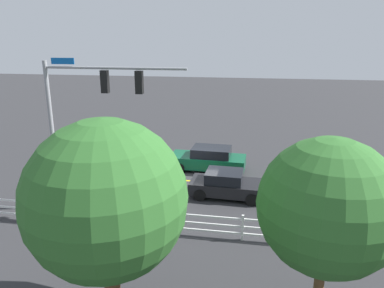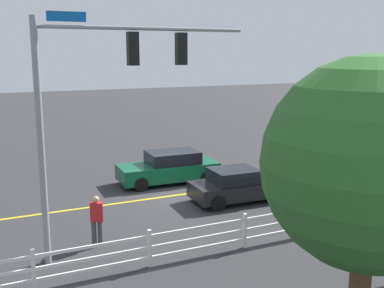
% 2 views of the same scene
% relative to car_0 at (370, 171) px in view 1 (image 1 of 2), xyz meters
% --- Properties ---
extents(ground_plane, '(120.00, 120.00, 0.00)m').
position_rel_car_0_xyz_m(ground_plane, '(10.19, 1.89, -0.62)').
color(ground_plane, '#2D2D30').
extents(lane_center_stripe, '(28.00, 0.16, 0.01)m').
position_rel_car_0_xyz_m(lane_center_stripe, '(6.19, 1.89, -0.62)').
color(lane_center_stripe, gold).
rests_on(lane_center_stripe, ground_plane).
extents(signal_assembly, '(6.64, 0.38, 7.34)m').
position_rel_car_0_xyz_m(signal_assembly, '(14.59, 6.42, 4.50)').
color(signal_assembly, gray).
rests_on(signal_assembly, ground_plane).
extents(car_0, '(4.82, 2.08, 1.24)m').
position_rel_car_0_xyz_m(car_0, '(0.00, 0.00, 0.00)').
color(car_0, navy).
rests_on(car_0, ground_plane).
extents(car_1, '(4.85, 2.17, 1.53)m').
position_rel_car_0_xyz_m(car_1, '(9.69, -0.17, 0.12)').
color(car_1, '#0C4C2D').
rests_on(car_1, ground_plane).
extents(car_2, '(4.04, 2.06, 1.41)m').
position_rel_car_0_xyz_m(car_2, '(8.20, 3.71, 0.06)').
color(car_2, black).
rests_on(car_2, ground_plane).
extents(pedestrian, '(0.44, 0.33, 1.69)m').
position_rel_car_0_xyz_m(pedestrian, '(14.72, 5.85, 0.30)').
color(pedestrian, '#3F3F42').
rests_on(pedestrian, ground_plane).
extents(white_rail_fence, '(26.10, 0.10, 1.15)m').
position_rel_car_0_xyz_m(white_rail_fence, '(7.19, 8.02, -0.02)').
color(white_rail_fence, white).
rests_on(white_rail_fence, ground_plane).
extents(tree_1, '(4.47, 4.47, 6.22)m').
position_rel_car_0_xyz_m(tree_1, '(10.78, 13.27, 3.34)').
color(tree_1, brown).
rests_on(tree_1, ground_plane).
extents(tree_2, '(3.72, 3.72, 5.80)m').
position_rel_car_0_xyz_m(tree_2, '(4.92, 12.61, 3.30)').
color(tree_2, brown).
rests_on(tree_2, ground_plane).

